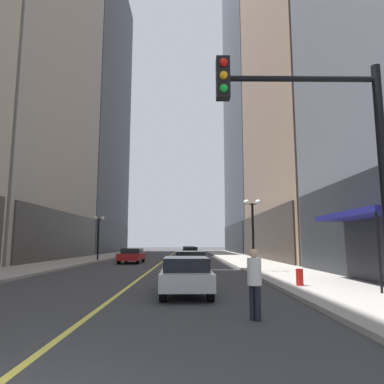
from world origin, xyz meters
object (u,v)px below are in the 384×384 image
(car_yellow, at_px, (190,261))
(pedestrian_in_white_shirt, at_px, (254,278))
(car_navy, at_px, (191,252))
(street_lamp_left_far, at_px, (99,228))
(car_silver, at_px, (186,274))
(car_red, at_px, (132,255))
(traffic_light_near_right, at_px, (330,147))
(car_blue, at_px, (189,251))
(fire_hydrant_right, at_px, (300,279))
(street_lamp_right_mid, at_px, (253,219))

(car_yellow, xyz_separation_m, pedestrian_in_white_shirt, (1.47, -12.72, 0.26))
(car_navy, height_order, street_lamp_left_far, street_lamp_left_far)
(street_lamp_left_far, bearing_deg, car_silver, -68.57)
(car_yellow, height_order, car_red, same)
(pedestrian_in_white_shirt, distance_m, traffic_light_near_right, 3.53)
(traffic_light_near_right, bearing_deg, street_lamp_left_far, 112.51)
(car_silver, height_order, car_yellow, same)
(car_blue, xyz_separation_m, traffic_light_near_right, (2.78, -42.60, 3.03))
(car_blue, bearing_deg, fire_hydrant_right, -83.00)
(street_lamp_left_far, bearing_deg, car_blue, 57.80)
(car_silver, relative_size, pedestrian_in_white_shirt, 2.51)
(car_silver, bearing_deg, car_red, 104.37)
(car_navy, distance_m, street_lamp_left_far, 11.77)
(car_blue, bearing_deg, street_lamp_right_mid, -82.26)
(car_silver, xyz_separation_m, car_navy, (0.43, 29.28, 0.00))
(traffic_light_near_right, distance_m, street_lamp_left_far, 30.69)
(car_silver, bearing_deg, car_blue, 89.76)
(car_red, bearing_deg, car_yellow, -64.37)
(car_red, relative_size, car_navy, 1.08)
(car_silver, bearing_deg, pedestrian_in_white_shirt, -67.83)
(car_silver, relative_size, fire_hydrant_right, 5.26)
(car_blue, height_order, street_lamp_right_mid, street_lamp_right_mid)
(car_silver, height_order, pedestrian_in_white_shirt, pedestrian_in_white_shirt)
(car_red, height_order, car_navy, same)
(car_red, distance_m, fire_hydrant_right, 20.29)
(car_navy, bearing_deg, car_blue, 92.09)
(car_silver, xyz_separation_m, car_red, (-4.96, 19.37, 0.00))
(car_yellow, distance_m, traffic_light_near_right, 15.08)
(car_red, relative_size, car_blue, 1.13)
(pedestrian_in_white_shirt, height_order, traffic_light_near_right, traffic_light_near_right)
(car_red, height_order, fire_hydrant_right, car_red)
(traffic_light_near_right, height_order, fire_hydrant_right, traffic_light_near_right)
(street_lamp_right_mid, bearing_deg, car_silver, -115.09)
(pedestrian_in_white_shirt, xyz_separation_m, fire_hydrant_right, (2.82, 5.52, -0.58))
(traffic_light_near_right, distance_m, street_lamp_right_mid, 14.46)
(pedestrian_in_white_shirt, bearing_deg, car_silver, 112.17)
(car_yellow, xyz_separation_m, street_lamp_left_far, (-9.01, 13.84, 2.54))
(street_lamp_right_mid, bearing_deg, pedestrian_in_white_shirt, -100.40)
(street_lamp_left_far, bearing_deg, fire_hydrant_right, -57.69)
(street_lamp_right_mid, bearing_deg, street_lamp_left_far, 132.55)
(pedestrian_in_white_shirt, relative_size, traffic_light_near_right, 0.30)
(car_yellow, bearing_deg, car_navy, 89.37)
(car_silver, distance_m, pedestrian_in_white_shirt, 4.44)
(car_yellow, bearing_deg, street_lamp_right_mid, -1.59)
(car_navy, distance_m, pedestrian_in_white_shirt, 33.41)
(car_blue, bearing_deg, car_red, -106.46)
(car_yellow, height_order, traffic_light_near_right, traffic_light_near_right)
(street_lamp_left_far, bearing_deg, car_red, -38.67)
(street_lamp_left_far, bearing_deg, street_lamp_right_mid, -47.45)
(car_navy, height_order, car_blue, same)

